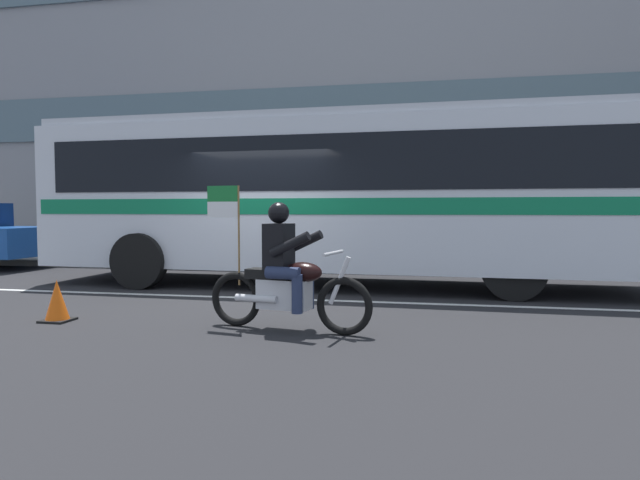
{
  "coord_description": "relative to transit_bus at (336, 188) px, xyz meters",
  "views": [
    {
      "loc": [
        2.95,
        -9.32,
        1.48
      ],
      "look_at": [
        1.28,
        -0.98,
        1.0
      ],
      "focal_mm": 30.96,
      "sensor_mm": 36.0,
      "label": 1
    }
  ],
  "objects": [
    {
      "name": "lane_center_stripe",
      "position": [
        -1.16,
        -1.79,
        -1.88
      ],
      "size": [
        26.6,
        0.14,
        0.01
      ],
      "primitive_type": "cube",
      "color": "silver",
      "rests_on": "ground_plane"
    },
    {
      "name": "transit_bus",
      "position": [
        0.0,
        0.0,
        0.0
      ],
      "size": [
        11.43,
        2.93,
        3.22
      ],
      "color": "silver",
      "rests_on": "ground_plane"
    },
    {
      "name": "fire_hydrant",
      "position": [
        -2.28,
        3.08,
        -1.36
      ],
      "size": [
        0.22,
        0.3,
        0.75
      ],
      "color": "gold",
      "rests_on": "sidewalk_curb"
    },
    {
      "name": "ground_plane",
      "position": [
        -1.16,
        -1.19,
        -1.88
      ],
      "size": [
        60.0,
        60.0,
        0.0
      ],
      "primitive_type": "plane",
      "color": "black"
    },
    {
      "name": "motorcycle_with_rider",
      "position": [
        0.07,
        -4.05,
        -1.22
      ],
      "size": [
        2.17,
        0.7,
        1.78
      ],
      "color": "black",
      "rests_on": "ground_plane"
    },
    {
      "name": "sidewalk_curb",
      "position": [
        -1.16,
        3.91,
        -1.81
      ],
      "size": [
        28.0,
        3.8,
        0.15
      ],
      "primitive_type": "cube",
      "color": "gray",
      "rests_on": "ground_plane"
    },
    {
      "name": "traffic_cone",
      "position": [
        -3.03,
        -4.13,
        -1.63
      ],
      "size": [
        0.36,
        0.36,
        0.55
      ],
      "color": "#EA590F",
      "rests_on": "ground_plane"
    },
    {
      "name": "office_building_facade",
      "position": [
        -1.16,
        6.2,
        4.46
      ],
      "size": [
        28.0,
        0.89,
        12.67
      ],
      "color": "gray",
      "rests_on": "ground_plane"
    }
  ]
}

